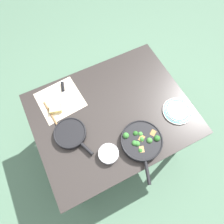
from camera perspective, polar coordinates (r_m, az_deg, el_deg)
name	(u,v)px	position (r m, az deg, el deg)	size (l,w,h in m)	color
ground_plane	(112,140)	(2.24, 0.00, -7.88)	(14.00, 14.00, 0.00)	#51755B
dining_table_red	(112,117)	(1.62, 0.00, -1.38)	(1.21, 0.96, 0.72)	#2D2826
skillet_broccoli	(142,141)	(1.46, 8.44, -8.21)	(0.30, 0.44, 0.07)	black
skillet_eggs	(70,134)	(1.50, -11.79, -6.06)	(0.24, 0.34, 0.05)	black
wooden_spoon	(57,125)	(1.56, -15.40, -3.57)	(0.07, 0.37, 0.02)	#996B42
parchment_sheet	(60,100)	(1.66, -14.61, 3.41)	(0.36, 0.35, 0.00)	beige
grater_knife	(64,93)	(1.67, -13.66, 5.23)	(0.10, 0.29, 0.02)	silver
cheese_block	(56,109)	(1.61, -15.82, 0.96)	(0.11, 0.09, 0.04)	#EFD67A
dinner_plate_stack	(177,111)	(1.63, 18.21, 0.37)	(0.23, 0.23, 0.03)	white
prep_bowl_steel	(109,154)	(1.43, -0.99, -11.87)	(0.14, 0.14, 0.05)	#B7B7BC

